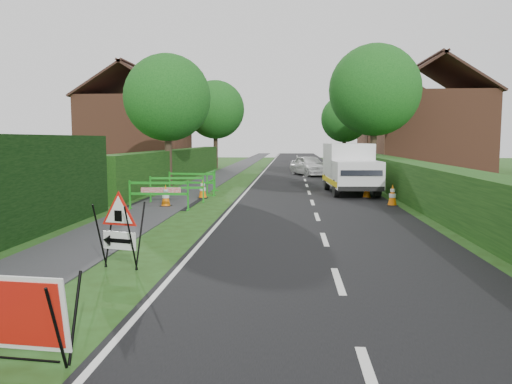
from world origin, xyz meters
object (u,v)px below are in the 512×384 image
object	(u,v)px
triangle_sign	(117,224)
works_van	(350,167)
red_rect_sign	(16,315)
hatchback_car	(309,165)

from	to	relation	value
triangle_sign	works_van	xyz separation A→B (m)	(5.74, 13.58, 0.32)
red_rect_sign	works_van	distance (m)	18.31
works_van	hatchback_car	xyz separation A→B (m)	(-1.40, 10.91, -0.49)
red_rect_sign	triangle_sign	bearing A→B (deg)	99.92
works_van	red_rect_sign	bearing A→B (deg)	-110.75
red_rect_sign	works_van	bearing A→B (deg)	78.29
red_rect_sign	triangle_sign	size ratio (longest dim) A/B	0.98
red_rect_sign	works_van	size ratio (longest dim) A/B	0.24
triangle_sign	hatchback_car	xyz separation A→B (m)	(4.34, 24.49, -0.17)
triangle_sign	hatchback_car	size ratio (longest dim) A/B	0.31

